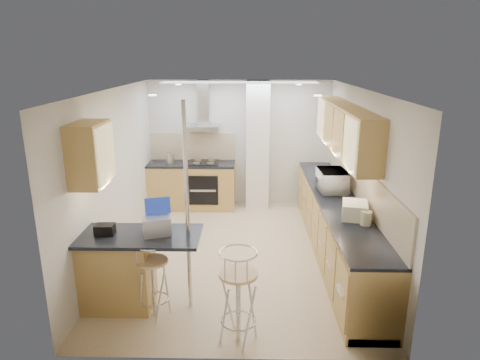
{
  "coord_description": "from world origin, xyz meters",
  "views": [
    {
      "loc": [
        0.16,
        -6.04,
        2.96
      ],
      "look_at": [
        0.04,
        0.2,
        1.13
      ],
      "focal_mm": 32.0,
      "sensor_mm": 36.0,
      "label": 1
    }
  ],
  "objects_px": {
    "microwave": "(332,181)",
    "bread_bin": "(355,210)",
    "laptop": "(157,226)",
    "bar_stool_near": "(153,280)",
    "bar_stool_end": "(238,297)"
  },
  "relations": [
    {
      "from": "microwave",
      "to": "bread_bin",
      "type": "bearing_deg",
      "value": -178.77
    },
    {
      "from": "laptop",
      "to": "bar_stool_near",
      "type": "distance_m",
      "value": 0.62
    },
    {
      "from": "microwave",
      "to": "laptop",
      "type": "height_order",
      "value": "microwave"
    },
    {
      "from": "microwave",
      "to": "bar_stool_near",
      "type": "relative_size",
      "value": 0.65
    },
    {
      "from": "laptop",
      "to": "bread_bin",
      "type": "bearing_deg",
      "value": -2.44
    },
    {
      "from": "bar_stool_near",
      "to": "bread_bin",
      "type": "height_order",
      "value": "bread_bin"
    },
    {
      "from": "bar_stool_end",
      "to": "bread_bin",
      "type": "distance_m",
      "value": 2.02
    },
    {
      "from": "microwave",
      "to": "bar_stool_end",
      "type": "bearing_deg",
      "value": 147.14
    },
    {
      "from": "bar_stool_near",
      "to": "bread_bin",
      "type": "distance_m",
      "value": 2.67
    },
    {
      "from": "bread_bin",
      "to": "bar_stool_end",
      "type": "bearing_deg",
      "value": -126.84
    },
    {
      "from": "bar_stool_end",
      "to": "bread_bin",
      "type": "relative_size",
      "value": 2.66
    },
    {
      "from": "bar_stool_end",
      "to": "microwave",
      "type": "bearing_deg",
      "value": -23.13
    },
    {
      "from": "microwave",
      "to": "bar_stool_near",
      "type": "bearing_deg",
      "value": 126.79
    },
    {
      "from": "laptop",
      "to": "bar_stool_end",
      "type": "bearing_deg",
      "value": -51.07
    },
    {
      "from": "laptop",
      "to": "bar_stool_near",
      "type": "xyz_separation_m",
      "value": [
        -0.03,
        -0.21,
        -0.58
      ]
    }
  ]
}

